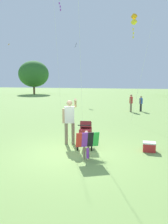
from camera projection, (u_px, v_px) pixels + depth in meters
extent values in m
plane|color=#75994C|center=(72.00, 154.00, 7.74)|extent=(120.00, 120.00, 0.00)
cylinder|color=brown|center=(34.00, 90.00, 40.44)|extent=(0.36, 0.36, 1.42)
ellipsoid|color=#2D6628|center=(34.00, 74.00, 40.01)|extent=(5.57, 5.01, 4.73)
cylinder|color=#7F705B|center=(89.00, 152.00, 7.26)|extent=(0.07, 0.07, 0.47)
cylinder|color=#7F705B|center=(84.00, 152.00, 7.23)|extent=(0.07, 0.07, 0.47)
cube|color=red|center=(86.00, 140.00, 7.19)|extent=(0.24, 0.20, 0.35)
cylinder|color=beige|center=(90.00, 140.00, 7.22)|extent=(0.05, 0.05, 0.31)
cylinder|color=beige|center=(83.00, 141.00, 7.17)|extent=(0.05, 0.05, 0.31)
sphere|color=beige|center=(86.00, 133.00, 7.15)|extent=(0.12, 0.12, 0.12)
cube|color=green|center=(96.00, 139.00, 7.06)|extent=(0.24, 0.24, 0.50)
cube|color=black|center=(90.00, 140.00, 7.02)|extent=(0.24, 0.24, 0.50)
cube|color=purple|center=(85.00, 140.00, 6.99)|extent=(0.24, 0.24, 0.50)
cube|color=red|center=(79.00, 140.00, 6.95)|extent=(0.24, 0.24, 0.50)
cube|color=purple|center=(88.00, 153.00, 7.05)|extent=(0.08, 0.05, 0.36)
cylinder|color=#7F705B|center=(66.00, 134.00, 8.87)|extent=(0.13, 0.13, 0.88)
cylinder|color=#7F705B|center=(73.00, 133.00, 8.88)|extent=(0.13, 0.13, 0.88)
cube|color=silver|center=(69.00, 115.00, 8.76)|extent=(0.44, 0.34, 0.66)
cylinder|color=tan|center=(63.00, 116.00, 8.76)|extent=(0.10, 0.10, 0.59)
cylinder|color=tan|center=(75.00, 103.00, 8.85)|extent=(0.24, 0.54, 0.41)
sphere|color=tan|center=(69.00, 103.00, 8.70)|extent=(0.23, 0.23, 0.23)
cylinder|color=black|center=(87.00, 141.00, 8.92)|extent=(0.08, 0.28, 0.28)
cylinder|color=black|center=(78.00, 146.00, 8.16)|extent=(0.08, 0.28, 0.28)
cylinder|color=black|center=(92.00, 147.00, 8.11)|extent=(0.08, 0.28, 0.28)
cube|color=maroon|center=(86.00, 133.00, 8.44)|extent=(0.53, 0.70, 0.36)
cube|color=maroon|center=(86.00, 125.00, 8.53)|extent=(0.48, 0.47, 0.35)
cylinder|color=black|center=(84.00, 125.00, 7.93)|extent=(0.48, 0.11, 0.04)
cylinder|color=silver|center=(80.00, 45.00, 9.68)|extent=(0.41, 2.52, 8.21)
cube|color=#F4A319|center=(134.00, 16.00, 12.48)|extent=(0.38, 0.37, 0.28)
cube|color=yellow|center=(134.00, 22.00, 12.52)|extent=(0.38, 0.37, 0.28)
cube|color=yellow|center=(133.00, 29.00, 12.62)|extent=(0.07, 0.07, 0.14)
cube|color=yellow|center=(134.00, 33.00, 12.65)|extent=(0.09, 0.09, 0.14)
cube|color=yellow|center=(133.00, 37.00, 12.64)|extent=(0.07, 0.07, 0.14)
cylinder|color=silver|center=(142.00, 74.00, 12.34)|extent=(1.06, 1.01, 5.85)
cube|color=purple|center=(59.00, 3.00, 15.32)|extent=(0.09, 0.06, 0.14)
cube|color=purple|center=(60.00, 7.00, 15.34)|extent=(0.08, 0.05, 0.14)
cube|color=purple|center=(61.00, 10.00, 15.37)|extent=(0.09, 0.06, 0.14)
cylinder|color=silver|center=(57.00, 56.00, 14.53)|extent=(0.55, 2.61, 8.27)
cube|color=black|center=(76.00, 45.00, 25.66)|extent=(0.36, 0.53, 0.52)
cube|color=#F4A319|center=(9.00, 44.00, 33.24)|extent=(0.24, 0.23, 0.23)
cylinder|color=#7F705B|center=(131.00, 107.00, 17.99)|extent=(0.10, 0.10, 0.70)
cylinder|color=#7F705B|center=(131.00, 108.00, 17.80)|extent=(0.10, 0.10, 0.70)
cube|color=red|center=(131.00, 100.00, 17.80)|extent=(0.25, 0.34, 0.52)
cylinder|color=#A37556|center=(132.00, 100.00, 17.97)|extent=(0.08, 0.08, 0.47)
cylinder|color=#A37556|center=(130.00, 101.00, 17.64)|extent=(0.08, 0.08, 0.47)
sphere|color=#A37556|center=(131.00, 96.00, 17.75)|extent=(0.18, 0.18, 0.18)
cylinder|color=#232328|center=(140.00, 108.00, 18.06)|extent=(0.09, 0.09, 0.63)
cylinder|color=#232328|center=(141.00, 108.00, 18.22)|extent=(0.09, 0.09, 0.63)
cube|color=#284CA8|center=(141.00, 101.00, 18.06)|extent=(0.27, 0.32, 0.47)
cylinder|color=#A37556|center=(140.00, 102.00, 17.93)|extent=(0.07, 0.07, 0.42)
cylinder|color=#A37556|center=(142.00, 101.00, 18.20)|extent=(0.07, 0.07, 0.42)
sphere|color=#A37556|center=(141.00, 97.00, 18.01)|extent=(0.16, 0.16, 0.16)
cube|color=red|center=(149.00, 147.00, 7.99)|extent=(0.44, 0.32, 0.30)
cube|color=white|center=(149.00, 143.00, 7.97)|extent=(0.45, 0.33, 0.05)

